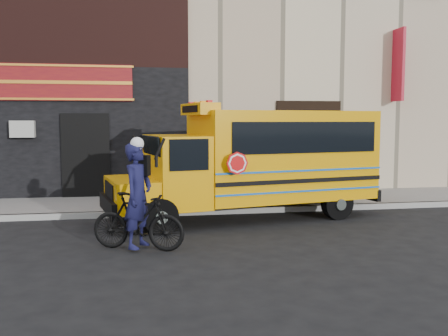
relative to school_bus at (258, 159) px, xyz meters
name	(u,v)px	position (x,y,z in m)	size (l,w,h in m)	color
ground	(215,237)	(-1.43, -1.95, -1.51)	(120.00, 120.00, 0.00)	black
curb	(200,212)	(-1.43, 0.65, -1.43)	(40.00, 0.20, 0.15)	gray
sidewalk	(194,203)	(-1.43, 2.15, -1.43)	(40.00, 3.00, 0.15)	slate
building	(175,32)	(-1.48, 8.51, 4.62)	(20.00, 10.70, 12.00)	#C8B896
school_bus	(258,159)	(0.00, 0.00, 0.00)	(7.18, 3.42, 2.92)	black
sign_pole	(273,156)	(0.57, 0.70, 0.04)	(0.08, 0.24, 2.78)	#39403C
bicycle	(138,221)	(-3.08, -2.77, -0.95)	(0.53, 1.87, 1.13)	black
cyclist	(138,198)	(-3.07, -2.75, -0.49)	(0.74, 0.49, 2.03)	#111134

